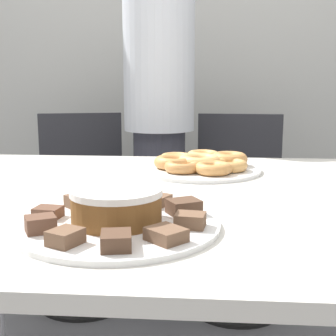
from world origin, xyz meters
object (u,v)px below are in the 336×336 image
(office_chair_left, at_px, (83,214))
(plate_donuts, at_px, (200,169))
(frosted_cake, at_px, (117,205))
(person_standing, at_px, (159,117))
(office_chair_right, at_px, (237,217))
(plate_cake, at_px, (117,225))

(office_chair_left, relative_size, plate_donuts, 2.41)
(office_chair_left, xyz_separation_m, frosted_cake, (0.41, -1.27, 0.40))
(person_standing, distance_m, office_chair_right, 0.58)
(plate_cake, xyz_separation_m, plate_donuts, (0.14, 0.55, -0.00))
(office_chair_left, distance_m, plate_cake, 1.38)
(office_chair_right, bearing_deg, plate_cake, -99.46)
(office_chair_left, bearing_deg, office_chair_right, -14.24)
(office_chair_right, xyz_separation_m, plate_donuts, (-0.17, -0.73, 0.36))
(office_chair_right, distance_m, frosted_cake, 1.37)
(office_chair_left, distance_m, office_chair_right, 0.72)
(office_chair_right, xyz_separation_m, frosted_cake, (-0.31, -1.28, 0.40))
(frosted_cake, bearing_deg, plate_cake, 180.00)
(office_chair_left, relative_size, office_chair_right, 1.00)
(office_chair_left, bearing_deg, plate_cake, -86.66)
(plate_donuts, distance_m, frosted_cake, 0.57)
(office_chair_right, relative_size, plate_cake, 2.30)
(person_standing, xyz_separation_m, plate_donuts, (0.19, -0.68, -0.10))
(office_chair_left, relative_size, frosted_cake, 5.16)
(person_standing, height_order, plate_cake, person_standing)
(office_chair_left, height_order, plate_donuts, office_chair_left)
(person_standing, distance_m, plate_donuts, 0.71)
(person_standing, height_order, plate_donuts, person_standing)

